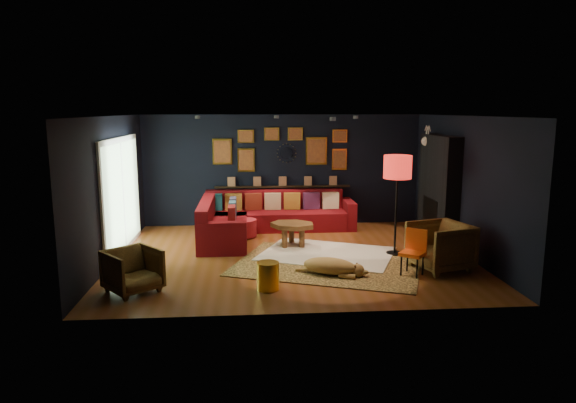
{
  "coord_description": "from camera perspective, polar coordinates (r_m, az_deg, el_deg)",
  "views": [
    {
      "loc": [
        -0.79,
        -9.27,
        2.72
      ],
      "look_at": [
        -0.06,
        0.3,
        0.99
      ],
      "focal_mm": 32.0,
      "sensor_mm": 36.0,
      "label": 1
    }
  ],
  "objects": [
    {
      "name": "room_walls",
      "position": [
        9.37,
        0.48,
        3.32
      ],
      "size": [
        6.5,
        6.5,
        6.5
      ],
      "color": "black",
      "rests_on": "ground"
    },
    {
      "name": "floor_lamp",
      "position": [
        9.68,
        12.08,
        3.36
      ],
      "size": [
        0.52,
        0.52,
        1.89
      ],
      "color": "black",
      "rests_on": "ground"
    },
    {
      "name": "armchair_left",
      "position": [
        8.09,
        -16.88,
        -7.15
      ],
      "size": [
        0.97,
        0.97,
        0.73
      ],
      "primitive_type": "imported",
      "rotation": [
        0.0,
        0.0,
        0.72
      ],
      "color": "#C18E40",
      "rests_on": "ground"
    },
    {
      "name": "armchair_right",
      "position": [
        9.15,
        16.55,
        -4.55
      ],
      "size": [
        1.04,
        1.08,
        0.9
      ],
      "primitive_type": "imported",
      "rotation": [
        0.0,
        0.0,
        -1.27
      ],
      "color": "#C18E40",
      "rests_on": "ground"
    },
    {
      "name": "coffee_table",
      "position": [
        10.24,
        0.5,
        -2.9
      ],
      "size": [
        1.09,
        0.95,
        0.45
      ],
      "rotation": [
        0.0,
        0.0,
        -0.35
      ],
      "color": "brown",
      "rests_on": "shag_rug"
    },
    {
      "name": "ceiling_spots",
      "position": [
        10.1,
        0.1,
        9.32
      ],
      "size": [
        3.3,
        2.5,
        0.06
      ],
      "color": "black",
      "rests_on": "room_walls"
    },
    {
      "name": "pouf",
      "position": [
        11.06,
        -4.94,
        -2.92
      ],
      "size": [
        0.55,
        0.55,
        0.36
      ],
      "primitive_type": "cylinder",
      "color": "maroon",
      "rests_on": "shag_rug"
    },
    {
      "name": "fireplace",
      "position": [
        11.02,
        16.31,
        0.94
      ],
      "size": [
        0.31,
        1.6,
        2.2
      ],
      "color": "black",
      "rests_on": "ground"
    },
    {
      "name": "dog",
      "position": [
        8.58,
        4.68,
        -6.81
      ],
      "size": [
        1.36,
        1.04,
        0.39
      ],
      "primitive_type": null,
      "rotation": [
        0.0,
        0.0,
        -0.41
      ],
      "color": "#A58248",
      "rests_on": "leopard_rug"
    },
    {
      "name": "orange_chair",
      "position": [
        8.76,
        13.84,
        -5.1
      ],
      "size": [
        0.51,
        0.51,
        0.77
      ],
      "rotation": [
        0.0,
        0.0,
        -0.68
      ],
      "color": "black",
      "rests_on": "ground"
    },
    {
      "name": "sliding_door",
      "position": [
        10.29,
        -17.96,
        0.66
      ],
      "size": [
        0.06,
        2.8,
        2.2
      ],
      "color": "white",
      "rests_on": "ground"
    },
    {
      "name": "sunburst_mirror",
      "position": [
        12.06,
        -0.15,
        5.37
      ],
      "size": [
        0.47,
        0.16,
        0.47
      ],
      "color": "silver",
      "rests_on": "room_walls"
    },
    {
      "name": "gallery_wall",
      "position": [
        12.04,
        -0.68,
        5.88
      ],
      "size": [
        3.15,
        0.04,
        1.02
      ],
      "color": "gold",
      "rests_on": "room_walls"
    },
    {
      "name": "sectional",
      "position": [
        11.33,
        -3.4,
        -2.01
      ],
      "size": [
        3.41,
        2.69,
        0.86
      ],
      "color": "maroon",
      "rests_on": "ground"
    },
    {
      "name": "ledge",
      "position": [
        12.11,
        -0.6,
        1.67
      ],
      "size": [
        3.2,
        0.12,
        0.04
      ],
      "primitive_type": "cube",
      "color": "black",
      "rests_on": "room_walls"
    },
    {
      "name": "shag_rug",
      "position": [
        9.79,
        4.37,
        -5.83
      ],
      "size": [
        2.87,
        2.53,
        0.03
      ],
      "primitive_type": "cube",
      "rotation": [
        0.0,
        0.0,
        -0.41
      ],
      "color": "silver",
      "rests_on": "ground"
    },
    {
      "name": "leopard_rug",
      "position": [
        9.18,
        4.42,
        -6.99
      ],
      "size": [
        3.75,
        3.22,
        0.02
      ],
      "primitive_type": "cube",
      "rotation": [
        0.0,
        0.0,
        -0.36
      ],
      "color": "tan",
      "rests_on": "ground"
    },
    {
      "name": "gold_stool",
      "position": [
        7.9,
        -2.25,
        -8.26
      ],
      "size": [
        0.34,
        0.34,
        0.43
      ],
      "primitive_type": "cylinder",
      "color": "gold",
      "rests_on": "ground"
    },
    {
      "name": "floor",
      "position": [
        9.69,
        0.47,
        -6.07
      ],
      "size": [
        6.5,
        6.5,
        0.0
      ],
      "primitive_type": "plane",
      "color": "brown",
      "rests_on": "ground"
    },
    {
      "name": "deer_head",
      "position": [
        11.39,
        15.9,
        6.47
      ],
      "size": [
        0.5,
        0.28,
        0.45
      ],
      "color": "white",
      "rests_on": "fireplace"
    }
  ]
}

